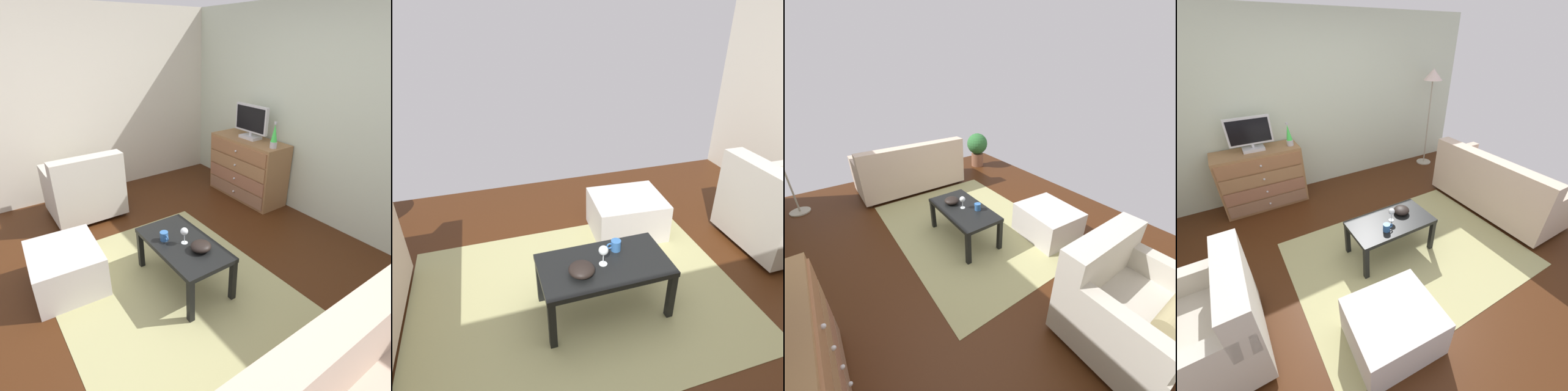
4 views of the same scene
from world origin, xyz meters
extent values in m
cube|color=#3D1E0C|center=(0.00, 0.00, -0.03)|extent=(5.55, 4.63, 0.05)
cube|color=beige|center=(0.00, 2.08, 1.26)|extent=(5.55, 0.12, 2.53)
cube|color=tan|center=(0.20, -0.20, 0.00)|extent=(2.60, 1.90, 0.01)
cube|color=olive|center=(-1.00, 1.77, 0.43)|extent=(1.14, 0.45, 0.86)
cube|color=#886148|center=(-1.00, 1.54, 0.13)|extent=(1.08, 0.02, 0.18)
sphere|color=silver|center=(-1.00, 1.52, 0.13)|extent=(0.03, 0.03, 0.03)
cube|color=#915D45|center=(-1.00, 1.54, 0.33)|extent=(1.08, 0.02, 0.18)
sphere|color=silver|center=(-1.00, 1.52, 0.33)|extent=(0.03, 0.03, 0.03)
cube|color=#966944|center=(-1.00, 1.54, 0.53)|extent=(1.08, 0.02, 0.18)
sphere|color=silver|center=(-1.00, 1.52, 0.53)|extent=(0.03, 0.03, 0.03)
cube|color=#93603D|center=(-1.00, 1.54, 0.73)|extent=(1.08, 0.02, 0.18)
sphere|color=silver|center=(-1.00, 1.52, 0.73)|extent=(0.03, 0.03, 0.03)
cube|color=silver|center=(-1.01, 1.79, 0.88)|extent=(0.28, 0.18, 0.04)
cylinder|color=silver|center=(-1.01, 1.79, 0.92)|extent=(0.04, 0.04, 0.05)
cube|color=silver|center=(-1.01, 1.79, 1.13)|extent=(0.56, 0.05, 0.36)
cube|color=black|center=(-1.01, 1.76, 1.13)|extent=(0.51, 0.01, 0.31)
cylinder|color=#B7B7BC|center=(-0.53, 1.72, 0.90)|extent=(0.09, 0.09, 0.08)
cone|color=#3FD84C|center=(-0.53, 1.72, 1.05)|extent=(0.08, 0.08, 0.22)
cylinder|color=#B7B7BC|center=(-0.53, 1.72, 1.17)|extent=(0.04, 0.04, 0.03)
cube|color=black|center=(-0.39, 0.20, 0.20)|extent=(0.05, 0.05, 0.40)
cube|color=black|center=(0.49, 0.20, 0.20)|extent=(0.05, 0.05, 0.40)
cube|color=black|center=(-0.39, -0.24, 0.20)|extent=(0.05, 0.05, 0.40)
cube|color=black|center=(0.49, -0.24, 0.20)|extent=(0.05, 0.05, 0.40)
cube|color=black|center=(0.05, -0.02, 0.42)|extent=(0.94, 0.51, 0.04)
cylinder|color=silver|center=(0.06, -0.02, 0.44)|extent=(0.06, 0.06, 0.00)
cylinder|color=silver|center=(0.06, -0.02, 0.49)|extent=(0.01, 0.01, 0.09)
sphere|color=silver|center=(0.06, -0.02, 0.56)|extent=(0.07, 0.07, 0.07)
cylinder|color=#3061A2|center=(-0.08, -0.14, 0.48)|extent=(0.08, 0.08, 0.09)
torus|color=#3061A2|center=(-0.03, -0.14, 0.48)|extent=(0.05, 0.01, 0.05)
ellipsoid|color=black|center=(0.24, 0.04, 0.48)|extent=(0.18, 0.18, 0.08)
cylinder|color=#332319|center=(2.27, -0.84, 0.03)|extent=(0.05, 0.05, 0.05)
cylinder|color=#332319|center=(2.27, 0.78, 0.03)|extent=(0.05, 0.05, 0.05)
cylinder|color=#332319|center=(1.58, -0.84, 0.03)|extent=(0.05, 0.05, 0.05)
cylinder|color=#332319|center=(1.58, 0.78, 0.03)|extent=(0.05, 0.05, 0.05)
cube|color=#C9B09A|center=(1.92, -0.03, 0.25)|extent=(0.85, 1.78, 0.40)
cube|color=#C9B09A|center=(1.60, -0.03, 0.65)|extent=(0.20, 1.78, 0.40)
cube|color=#C9B09A|center=(1.92, -0.86, 0.55)|extent=(0.81, 0.12, 0.20)
cube|color=#C9B09A|center=(1.92, 0.80, 0.55)|extent=(0.81, 0.12, 0.20)
cylinder|color=#885B47|center=(2.20, -0.27, 0.53)|extent=(0.16, 0.40, 0.16)
cylinder|color=#332319|center=(-1.50, 0.02, 0.03)|extent=(0.05, 0.05, 0.05)
cylinder|color=#332319|center=(-1.50, -0.68, 0.03)|extent=(0.05, 0.05, 0.05)
cube|color=#BDB6A9|center=(-1.82, -0.33, 0.25)|extent=(0.80, 0.86, 0.40)
cube|color=#BDB6A9|center=(-1.52, -0.33, 0.66)|extent=(0.20, 0.86, 0.41)
cube|color=#BDB6A9|center=(-1.82, 0.04, 0.55)|extent=(0.76, 0.12, 0.20)
cube|color=#BDB6A9|center=(-1.82, -0.70, 0.55)|extent=(0.76, 0.12, 0.20)
cube|color=beige|center=(-0.53, -0.93, 0.20)|extent=(0.74, 0.64, 0.39)
cylinder|color=#A59E8C|center=(2.03, 1.72, 0.01)|extent=(0.28, 0.28, 0.02)
cylinder|color=#A59E8C|center=(2.03, 1.72, 0.78)|extent=(0.02, 0.02, 1.52)
cone|color=beige|center=(2.03, 1.72, 1.63)|extent=(0.32, 0.32, 0.18)
camera|label=1|loc=(2.12, -1.35, 2.10)|focal=29.85mm
camera|label=2|loc=(0.74, 1.77, 2.05)|focal=31.46mm
camera|label=3|loc=(-2.18, 1.31, 1.98)|focal=22.41mm
camera|label=4|loc=(-1.27, -1.87, 2.20)|focal=23.46mm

